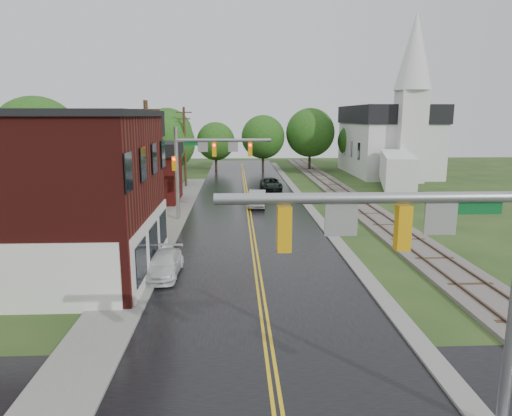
{
  "coord_description": "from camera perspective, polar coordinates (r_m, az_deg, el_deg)",
  "views": [
    {
      "loc": [
        -1.11,
        -8.0,
        8.02
      ],
      "look_at": [
        -0.1,
        14.3,
        3.5
      ],
      "focal_mm": 32.0,
      "sensor_mm": 36.0,
      "label": 1
    }
  ],
  "objects": [
    {
      "name": "yellow_house",
      "position": [
        35.74,
        -18.65,
        3.09
      ],
      "size": [
        8.0,
        7.0,
        6.4
      ],
      "primitive_type": "cube",
      "color": "tan",
      "rests_on": "ground"
    },
    {
      "name": "utility_pole_b",
      "position": [
        30.71,
        -13.29,
        4.98
      ],
      "size": [
        1.8,
        0.28,
        9.0
      ],
      "color": "#382616",
      "rests_on": "ground"
    },
    {
      "name": "traffic_signal_near",
      "position": [
        11.42,
        21.27,
        -4.86
      ],
      "size": [
        7.34,
        0.3,
        7.2
      ],
      "color": "gray",
      "rests_on": "ground"
    },
    {
      "name": "tree_left_e",
      "position": [
        54.55,
        -10.83,
        7.88
      ],
      "size": [
        6.4,
        6.4,
        8.16
      ],
      "color": "black",
      "rests_on": "ground"
    },
    {
      "name": "suv_dark",
      "position": [
        50.29,
        1.9,
        3.0
      ],
      "size": [
        2.28,
        4.64,
        1.27
      ],
      "primitive_type": "imported",
      "rotation": [
        0.0,
        0.0,
        0.04
      ],
      "color": "black",
      "rests_on": "ground"
    },
    {
      "name": "utility_pole_c",
      "position": [
        52.42,
        -8.89,
        7.7
      ],
      "size": [
        1.8,
        0.28,
        9.0
      ],
      "color": "#382616",
      "rests_on": "ground"
    },
    {
      "name": "church",
      "position": [
        65.28,
        16.5,
        9.07
      ],
      "size": [
        10.4,
        18.4,
        20.0
      ],
      "color": "silver",
      "rests_on": "ground"
    },
    {
      "name": "railroad",
      "position": [
        45.11,
        11.72,
        1.1
      ],
      "size": [
        3.2,
        80.0,
        0.3
      ],
      "color": "#59544C",
      "rests_on": "ground"
    },
    {
      "name": "darkred_building",
      "position": [
        44.29,
        -14.16,
        3.55
      ],
      "size": [
        7.0,
        6.0,
        4.4
      ],
      "primitive_type": "cube",
      "color": "#3F0F0C",
      "rests_on": "ground"
    },
    {
      "name": "curb_right",
      "position": [
        44.22,
        5.93,
        0.94
      ],
      "size": [
        0.8,
        70.0,
        0.12
      ],
      "primitive_type": "cube",
      "color": "gray",
      "rests_on": "ground"
    },
    {
      "name": "main_road",
      "position": [
        38.85,
        -0.89,
        -0.47
      ],
      "size": [
        10.0,
        90.0,
        0.02
      ],
      "primitive_type": "cube",
      "color": "black",
      "rests_on": "ground"
    },
    {
      "name": "traffic_signal_far",
      "position": [
        35.21,
        -6.45,
        6.41
      ],
      "size": [
        7.34,
        0.43,
        7.2
      ],
      "color": "gray",
      "rests_on": "ground"
    },
    {
      "name": "tree_left_b",
      "position": [
        43.33,
        -25.52,
        7.3
      ],
      "size": [
        7.6,
        7.6,
        9.69
      ],
      "color": "black",
      "rests_on": "ground"
    },
    {
      "name": "pickup_white",
      "position": [
        23.84,
        -11.44,
        -6.96
      ],
      "size": [
        1.79,
        4.08,
        1.17
      ],
      "primitive_type": "imported",
      "rotation": [
        0.0,
        0.0,
        -0.04
      ],
      "color": "silver",
      "rests_on": "ground"
    },
    {
      "name": "sidewalk_left",
      "position": [
        34.34,
        -11.04,
        -2.27
      ],
      "size": [
        2.4,
        50.0,
        0.12
      ],
      "primitive_type": "cube",
      "color": "gray",
      "rests_on": "ground"
    },
    {
      "name": "tree_left_c",
      "position": [
        49.69,
        -17.56,
        6.87
      ],
      "size": [
        6.0,
        6.0,
        7.65
      ],
      "color": "black",
      "rests_on": "ground"
    },
    {
      "name": "brick_building",
      "position": [
        25.95,
        -28.55,
        1.47
      ],
      "size": [
        14.3,
        10.3,
        8.3
      ],
      "color": "#4B1310",
      "rests_on": "ground"
    },
    {
      "name": "sedan_silver",
      "position": [
        40.9,
        0.14,
        1.16
      ],
      "size": [
        1.9,
        4.48,
        1.44
      ],
      "primitive_type": "imported",
      "rotation": [
        0.0,
        0.0,
        -0.09
      ],
      "color": "#9D9EA2",
      "rests_on": "ground"
    },
    {
      "name": "semi_trailer",
      "position": [
        50.78,
        17.19,
        4.62
      ],
      "size": [
        6.23,
        13.58,
        4.12
      ],
      "color": "black",
      "rests_on": "ground"
    }
  ]
}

